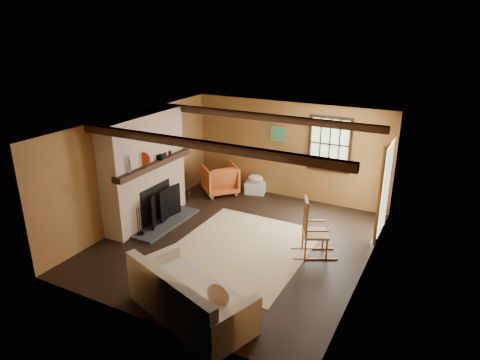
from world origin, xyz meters
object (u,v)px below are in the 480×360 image
Objects in this scene: sofa at (188,300)px; laundry_basket at (255,188)px; fireplace at (146,174)px; rocking_chair at (313,232)px; armchair at (220,179)px.

sofa is 4.52× the size of laundry_basket.
laundry_basket is at bearing 60.99° from fireplace.
fireplace is 2.08× the size of rocking_chair.
armchair is (-2.09, 4.53, 0.08)m from sofa.
sofa is (-1.04, -2.62, -0.19)m from rocking_chair.
rocking_chair is 3.67m from armchair.
laundry_basket is (1.41, 2.55, -0.95)m from fireplace.
fireplace is 3.78m from rocking_chair.
armchair is at bearing 31.77° from rocking_chair.
sofa is at bearing -75.63° from laundry_basket.
rocking_chair is 3.29m from laundry_basket.
fireplace is 3.68m from sofa.
sofa is 4.99m from armchair.
fireplace is 1.06× the size of sofa.
rocking_chair is 2.83m from sofa.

